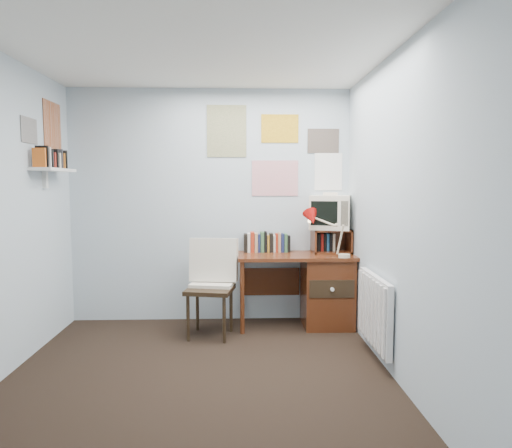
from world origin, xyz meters
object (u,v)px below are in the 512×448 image
at_px(desk, 321,287).
at_px(wall_shelf, 54,170).
at_px(desk_lamp, 344,236).
at_px(radiator, 375,311).
at_px(tv_riser, 331,241).
at_px(crt_tv, 330,211).
at_px(desk_chair, 210,290).

height_order(desk, wall_shelf, wall_shelf).
xyz_separation_m(desk_lamp, wall_shelf, (-2.76, -0.16, 0.65)).
xyz_separation_m(desk_lamp, radiator, (0.10, -0.71, -0.55)).
bearing_deg(tv_riser, desk, -137.04).
bearing_deg(tv_riser, wall_shelf, -169.68).
distance_m(desk, radiator, 0.97).
bearing_deg(crt_tv, tv_riser, -44.86).
relative_size(tv_riser, wall_shelf, 0.65).
bearing_deg(radiator, wall_shelf, 169.11).
xyz_separation_m(crt_tv, wall_shelf, (-2.68, -0.51, 0.41)).
distance_m(desk, crt_tv, 0.82).
distance_m(radiator, wall_shelf, 3.15).
distance_m(desk, tv_riser, 0.51).
distance_m(desk, desk_chair, 1.19).
xyz_separation_m(desk, tv_riser, (0.12, 0.11, 0.48)).
height_order(crt_tv, wall_shelf, wall_shelf).
bearing_deg(desk_chair, wall_shelf, -166.66).
relative_size(desk_chair, crt_tv, 2.25).
relative_size(desk_chair, wall_shelf, 1.49).
bearing_deg(radiator, desk, 107.24).
height_order(desk, desk_lamp, desk_lamp).
relative_size(tv_riser, crt_tv, 0.97).
distance_m(desk_chair, desk_lamp, 1.43).
relative_size(desk, radiator, 1.50).
xyz_separation_m(desk_chair, wall_shelf, (-1.43, -0.07, 1.16)).
bearing_deg(desk, crt_tv, 50.67).
distance_m(tv_riser, wall_shelf, 2.83).
bearing_deg(desk_lamp, desk, 147.88).
height_order(tv_riser, wall_shelf, wall_shelf).
bearing_deg(radiator, tv_riser, 99.28).
bearing_deg(wall_shelf, desk, 8.40).
height_order(desk_chair, tv_riser, tv_riser).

